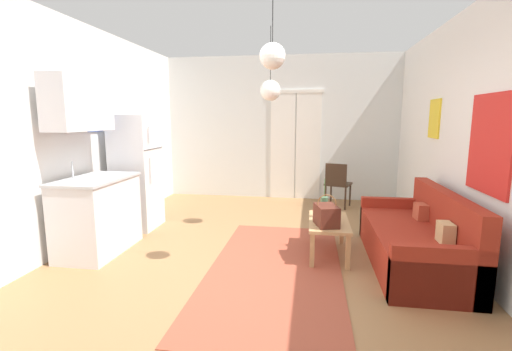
{
  "coord_description": "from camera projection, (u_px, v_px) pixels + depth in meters",
  "views": [
    {
      "loc": [
        0.63,
        -3.4,
        1.61
      ],
      "look_at": [
        -0.05,
        0.94,
        0.9
      ],
      "focal_mm": 25.0,
      "sensor_mm": 36.0,
      "label": 1
    }
  ],
  "objects": [
    {
      "name": "couch",
      "position": [
        418.0,
        242.0,
        3.91
      ],
      "size": [
        0.83,
        1.94,
        0.83
      ],
      "color": "maroon",
      "rests_on": "ground_plane"
    },
    {
      "name": "coffee_table",
      "position": [
        329.0,
        226.0,
        4.19
      ],
      "size": [
        0.46,
        0.89,
        0.42
      ],
      "color": "tan",
      "rests_on": "ground_plane"
    },
    {
      "name": "pendant_lamp_far",
      "position": [
        270.0,
        90.0,
        4.83
      ],
      "size": [
        0.28,
        0.28,
        0.97
      ],
      "color": "black"
    },
    {
      "name": "wall_back",
      "position": [
        281.0,
        129.0,
        7.11
      ],
      "size": [
        4.76,
        0.13,
        2.81
      ],
      "color": "silver",
      "rests_on": "ground_plane"
    },
    {
      "name": "pendant_lamp_near",
      "position": [
        272.0,
        56.0,
        3.35
      ],
      "size": [
        0.25,
        0.25,
        0.75
      ],
      "color": "black"
    },
    {
      "name": "refrigerator",
      "position": [
        137.0,
        172.0,
        5.2
      ],
      "size": [
        0.58,
        0.62,
        1.65
      ],
      "color": "white",
      "rests_on": "ground_plane"
    },
    {
      "name": "ground_plane",
      "position": [
        246.0,
        281.0,
        3.68
      ],
      "size": [
        5.16,
        8.03,
        0.1
      ],
      "primitive_type": "cube",
      "color": "#996D44"
    },
    {
      "name": "area_rug",
      "position": [
        275.0,
        269.0,
        3.83
      ],
      "size": [
        1.39,
        2.94,
        0.01
      ],
      "primitive_type": "cube",
      "color": "#9E4733",
      "rests_on": "ground_plane"
    },
    {
      "name": "accent_chair",
      "position": [
        337.0,
        182.0,
        6.4
      ],
      "size": [
        0.53,
        0.52,
        0.81
      ],
      "rotation": [
        0.0,
        0.0,
        2.8
      ],
      "color": "#382619",
      "rests_on": "ground_plane"
    },
    {
      "name": "bamboo_vase",
      "position": [
        324.0,
        207.0,
        4.28
      ],
      "size": [
        0.09,
        0.09,
        0.47
      ],
      "color": "#47704C",
      "rests_on": "coffee_table"
    },
    {
      "name": "wall_left",
      "position": [
        31.0,
        137.0,
        3.8
      ],
      "size": [
        0.12,
        7.63,
        2.81
      ],
      "color": "white",
      "rests_on": "ground_plane"
    },
    {
      "name": "handbag",
      "position": [
        326.0,
        215.0,
        3.97
      ],
      "size": [
        0.3,
        0.37,
        0.35
      ],
      "color": "#512319",
      "rests_on": "coffee_table"
    },
    {
      "name": "kitchen_counter",
      "position": [
        93.0,
        188.0,
        4.23
      ],
      "size": [
        0.62,
        1.05,
        2.08
      ],
      "color": "silver",
      "rests_on": "ground_plane"
    },
    {
      "name": "wall_right",
      "position": [
        510.0,
        142.0,
        3.09
      ],
      "size": [
        0.12,
        7.63,
        2.81
      ],
      "color": "white",
      "rests_on": "ground_plane"
    }
  ]
}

